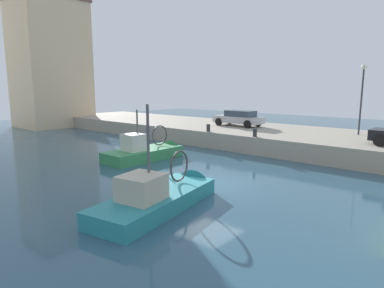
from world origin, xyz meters
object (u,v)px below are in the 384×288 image
fishing_boat_teal (163,202)px  quay_streetlamp (362,88)px  mooring_bollard_north (208,128)px  parked_car_silver (239,118)px  mooring_bollard_mid (255,133)px  fishing_boat_green (148,157)px

fishing_boat_teal → quay_streetlamp: size_ratio=1.39×
mooring_bollard_north → parked_car_silver: bearing=4.1°
mooring_bollard_mid → quay_streetlamp: quay_streetlamp is taller
fishing_boat_green → mooring_bollard_mid: size_ratio=10.66×
quay_streetlamp → fishing_boat_teal: bearing=171.9°
fishing_boat_teal → fishing_boat_green: fishing_boat_teal is taller
fishing_boat_green → quay_streetlamp: 15.27m
fishing_boat_green → fishing_boat_teal: bearing=-127.6°
fishing_boat_green → quay_streetlamp: bearing=-39.4°
parked_car_silver → mooring_bollard_north: 4.60m
fishing_boat_green → parked_car_silver: 10.38m
fishing_boat_teal → mooring_bollard_mid: (11.00, 2.57, 1.35)m
mooring_bollard_mid → quay_streetlamp: size_ratio=0.11×
fishing_boat_green → parked_car_silver: bearing=-0.1°
fishing_boat_green → mooring_bollard_mid: fishing_boat_green is taller
quay_streetlamp → mooring_bollard_mid: bearing=138.8°
fishing_boat_teal → mooring_bollard_north: bearing=30.9°
fishing_boat_teal → mooring_bollard_north: fishing_boat_teal is taller
fishing_boat_teal → mooring_bollard_mid: bearing=13.2°
mooring_bollard_north → quay_streetlamp: (5.65, -8.95, 2.98)m
fishing_boat_green → parked_car_silver: size_ratio=1.34×
mooring_bollard_mid → quay_streetlamp: 8.08m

